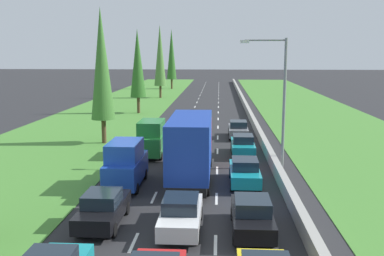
# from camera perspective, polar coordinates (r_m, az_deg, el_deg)

# --- Properties ---
(ground_plane) EXTENTS (300.00, 300.00, 0.00)m
(ground_plane) POSITION_cam_1_polar(r_m,az_deg,el_deg) (63.23, 1.81, 2.39)
(ground_plane) COLOR #28282B
(ground_plane) RESTS_ON ground
(grass_verge_left) EXTENTS (14.00, 140.00, 0.04)m
(grass_verge_left) POSITION_cam_1_polar(r_m,az_deg,el_deg) (64.84, -9.44, 2.46)
(grass_verge_left) COLOR #478433
(grass_verge_left) RESTS_ON ground
(grass_verge_right) EXTENTS (14.00, 140.00, 0.04)m
(grass_verge_right) POSITION_cam_1_polar(r_m,az_deg,el_deg) (64.42, 14.69, 2.23)
(grass_verge_right) COLOR #478433
(grass_verge_right) RESTS_ON ground
(median_barrier) EXTENTS (0.44, 120.00, 0.85)m
(median_barrier) POSITION_cam_1_polar(r_m,az_deg,el_deg) (63.27, 6.99, 2.71)
(median_barrier) COLOR #9E9B93
(median_barrier) RESTS_ON ground
(lane_markings) EXTENTS (3.64, 116.00, 0.01)m
(lane_markings) POSITION_cam_1_polar(r_m,az_deg,el_deg) (63.23, 1.81, 2.39)
(lane_markings) COLOR white
(lane_markings) RESTS_ON ground
(black_sedan_right_lane) EXTENTS (1.82, 4.50, 1.64)m
(black_sedan_right_lane) POSITION_cam_1_polar(r_m,az_deg,el_deg) (20.48, 7.71, -11.05)
(black_sedan_right_lane) COLOR black
(black_sedan_right_lane) RESTS_ON ground
(teal_sedan_right_lane) EXTENTS (1.82, 4.50, 1.64)m
(teal_sedan_right_lane) POSITION_cam_1_polar(r_m,az_deg,el_deg) (27.51, 6.77, -5.59)
(teal_sedan_right_lane) COLOR teal
(teal_sedan_right_lane) RESTS_ON ground
(black_sedan_left_lane) EXTENTS (1.82, 4.50, 1.64)m
(black_sedan_left_lane) POSITION_cam_1_polar(r_m,az_deg,el_deg) (21.56, -11.35, -10.07)
(black_sedan_left_lane) COLOR black
(black_sedan_left_lane) RESTS_ON ground
(teal_sedan_right_lane_fourth) EXTENTS (1.82, 4.50, 1.64)m
(teal_sedan_right_lane_fourth) POSITION_cam_1_polar(r_m,az_deg,el_deg) (35.29, 6.54, -2.18)
(teal_sedan_right_lane_fourth) COLOR teal
(teal_sedan_right_lane_fourth) RESTS_ON ground
(blue_van_left_lane) EXTENTS (1.96, 4.90, 2.82)m
(blue_van_left_lane) POSITION_cam_1_polar(r_m,az_deg,el_deg) (27.10, -8.50, -4.59)
(blue_van_left_lane) COLOR #1E47B7
(blue_van_left_lane) RESTS_ON ground
(white_sedan_centre_lane) EXTENTS (1.82, 4.50, 1.64)m
(white_sedan_centre_lane) POSITION_cam_1_polar(r_m,az_deg,el_deg) (20.49, -1.41, -10.94)
(white_sedan_centre_lane) COLOR white
(white_sedan_centre_lane) RESTS_ON ground
(blue_box_truck_centre_lane) EXTENTS (2.46, 9.40, 4.18)m
(blue_box_truck_centre_lane) POSITION_cam_1_polar(r_m,az_deg,el_deg) (27.89, -0.09, -2.41)
(blue_box_truck_centre_lane) COLOR black
(blue_box_truck_centre_lane) RESTS_ON ground
(grey_sedan_right_lane) EXTENTS (1.82, 4.50, 1.64)m
(grey_sedan_right_lane) POSITION_cam_1_polar(r_m,az_deg,el_deg) (42.38, 5.94, -0.17)
(grey_sedan_right_lane) COLOR slate
(grey_sedan_right_lane) RESTS_ON ground
(green_van_left_lane) EXTENTS (1.96, 4.90, 2.82)m
(green_van_left_lane) POSITION_cam_1_polar(r_m,az_deg,el_deg) (34.89, -5.18, -1.31)
(green_van_left_lane) COLOR #237A33
(green_van_left_lane) RESTS_ON ground
(poplar_tree_second) EXTENTS (2.10, 2.10, 11.91)m
(poplar_tree_second) POSITION_cam_1_polar(r_m,az_deg,el_deg) (39.69, -11.53, 8.02)
(poplar_tree_second) COLOR #4C3823
(poplar_tree_second) RESTS_ON ground
(poplar_tree_third) EXTENTS (2.08, 2.08, 11.07)m
(poplar_tree_third) POSITION_cam_1_polar(r_m,az_deg,el_deg) (59.21, -6.99, 8.22)
(poplar_tree_third) COLOR #4C3823
(poplar_tree_third) RESTS_ON ground
(poplar_tree_fourth) EXTENTS (2.12, 2.12, 12.84)m
(poplar_tree_fourth) POSITION_cam_1_polar(r_m,az_deg,el_deg) (79.20, -4.13, 9.26)
(poplar_tree_fourth) COLOR #4C3823
(poplar_tree_fourth) RESTS_ON ground
(poplar_tree_fifth) EXTENTS (2.13, 2.13, 13.10)m
(poplar_tree_fifth) POSITION_cam_1_polar(r_m,az_deg,el_deg) (99.06, -2.64, 9.43)
(poplar_tree_fifth) COLOR #4C3823
(poplar_tree_fifth) RESTS_ON ground
(street_light_mast) EXTENTS (3.20, 0.28, 9.00)m
(street_light_mast) POSITION_cam_1_polar(r_m,az_deg,el_deg) (31.20, 11.16, 4.36)
(street_light_mast) COLOR gray
(street_light_mast) RESTS_ON ground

